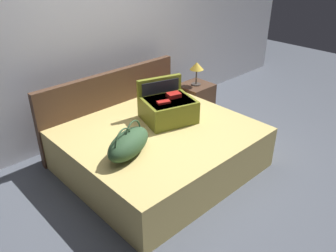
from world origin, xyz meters
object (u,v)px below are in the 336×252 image
Objects in this scene: nightstand at (195,101)px; table_lamp at (197,67)px; duffel_bag at (129,144)px; bed at (160,149)px; pillow_near_headboard at (169,91)px; hard_case_large at (168,107)px.

table_lamp is (0.00, -0.00, 0.50)m from nightstand.
table_lamp is at bearing -90.00° from nightstand.
table_lamp is (1.78, 0.77, 0.15)m from duffel_bag.
duffel_bag reaches higher than nightstand.
pillow_near_headboard is at bearing 40.52° from bed.
nightstand is at bearing 26.08° from bed.
pillow_near_headboard reaches higher than nightstand.
duffel_bag is at bearing -156.71° from table_lamp.
nightstand reaches higher than bed.
pillow_near_headboard is (0.69, 0.59, 0.32)m from bed.
hard_case_large is 1.33× the size of nightstand.
bed is 0.48m from hard_case_large.
pillow_near_headboard is at bearing -178.43° from table_lamp.
duffel_bag is at bearing -163.58° from bed.
hard_case_large is at bearing 27.92° from bed.
duffel_bag reaches higher than bed.
nightstand is at bearing 23.29° from duffel_bag.
hard_case_large is (0.24, 0.12, 0.40)m from bed.
nightstand is (1.24, 0.61, 0.01)m from bed.
hard_case_large reaches higher than bed.
hard_case_large is at bearing -154.36° from nightstand.
pillow_near_headboard is at bearing -178.43° from nightstand.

